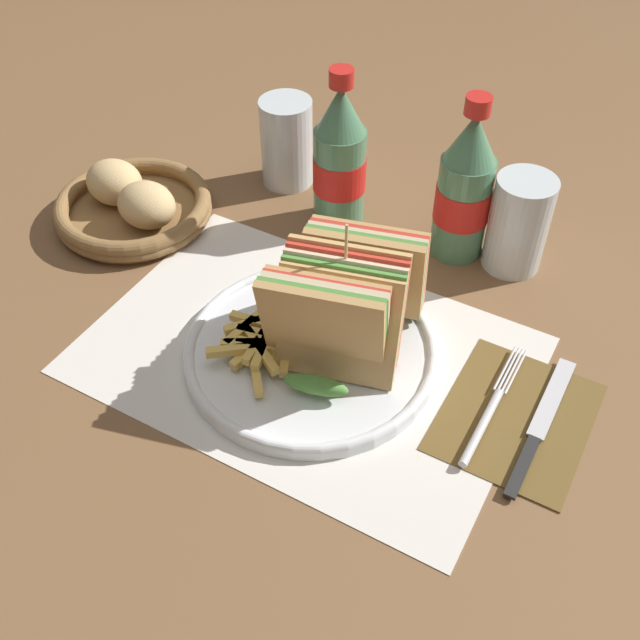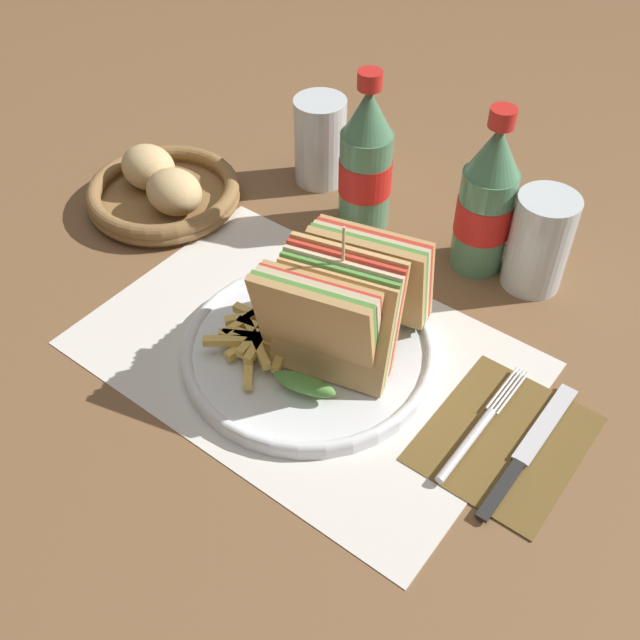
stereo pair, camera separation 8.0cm
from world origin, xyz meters
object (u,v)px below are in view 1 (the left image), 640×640
at_px(coke_bottle_far, 464,190).
at_px(glass_near, 519,224).
at_px(bread_basket, 133,205).
at_px(coke_bottle_near, 340,160).
at_px(glass_far, 287,148).
at_px(club_sandwich, 345,303).
at_px(knife, 540,426).
at_px(fork, 488,414).
at_px(plate_main, 311,351).

xyz_separation_m(coke_bottle_far, glass_near, (0.07, 0.01, -0.03)).
bearing_deg(bread_basket, coke_bottle_near, 29.47).
bearing_deg(glass_far, club_sandwich, -48.64).
relative_size(glass_far, bread_basket, 0.60).
bearing_deg(knife, glass_far, 150.48).
relative_size(coke_bottle_far, glass_near, 1.73).
relative_size(fork, bread_basket, 0.84).
xyz_separation_m(coke_bottle_far, glass_far, (-0.26, 0.03, -0.04)).
xyz_separation_m(fork, coke_bottle_far, (-0.13, 0.24, 0.08)).
distance_m(coke_bottle_far, bread_basket, 0.43).
xyz_separation_m(coke_bottle_near, coke_bottle_far, (0.16, 0.02, 0.00)).
distance_m(plate_main, glass_near, 0.30).
relative_size(plate_main, bread_basket, 1.35).
height_order(plate_main, knife, plate_main).
height_order(plate_main, glass_near, glass_near).
relative_size(coke_bottle_far, glass_far, 1.73).
bearing_deg(coke_bottle_far, plate_main, -104.90).
xyz_separation_m(plate_main, knife, (0.25, 0.03, -0.00)).
height_order(club_sandwich, coke_bottle_far, coke_bottle_far).
distance_m(coke_bottle_near, glass_near, 0.23).
distance_m(coke_bottle_near, coke_bottle_far, 0.16).
relative_size(knife, glass_near, 1.58).
distance_m(club_sandwich, knife, 0.23).
xyz_separation_m(knife, coke_bottle_near, (-0.34, 0.21, 0.08)).
distance_m(knife, glass_near, 0.26).
bearing_deg(club_sandwich, bread_basket, 167.26).
bearing_deg(coke_bottle_near, club_sandwich, -60.35).
relative_size(plate_main, glass_far, 2.26).
bearing_deg(glass_near, knife, -64.37).
height_order(fork, glass_near, glass_near).
bearing_deg(knife, glass_near, 115.51).
bearing_deg(knife, coke_bottle_far, 128.84).
xyz_separation_m(plate_main, fork, (0.20, 0.01, -0.00)).
height_order(club_sandwich, bread_basket, club_sandwich).
bearing_deg(coke_bottle_near, bread_basket, -150.53).
bearing_deg(fork, coke_bottle_far, 118.72).
distance_m(glass_near, glass_far, 0.33).
bearing_deg(plate_main, coke_bottle_far, 75.10).
bearing_deg(knife, bread_basket, 172.52).
bearing_deg(glass_near, bread_basket, -161.23).
height_order(coke_bottle_near, coke_bottle_far, same).
distance_m(plate_main, coke_bottle_far, 0.27).
relative_size(glass_near, bread_basket, 0.60).
height_order(club_sandwich, glass_far, club_sandwich).
distance_m(fork, glass_near, 0.26).
bearing_deg(glass_near, coke_bottle_far, -173.47).
distance_m(fork, knife, 0.05).
relative_size(club_sandwich, coke_bottle_far, 0.94).
relative_size(plate_main, knife, 1.43).
xyz_separation_m(coke_bottle_near, glass_near, (0.23, 0.02, -0.03)).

